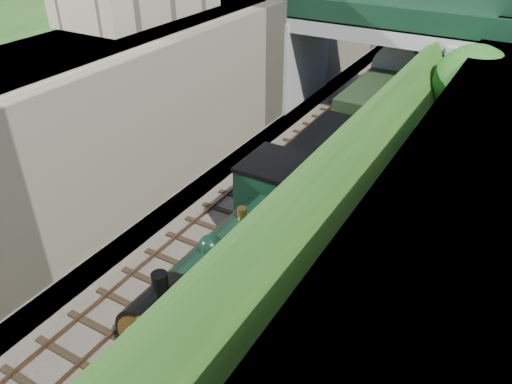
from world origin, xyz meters
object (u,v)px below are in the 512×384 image
tree (474,87)px  tender (326,170)px  road_bridge (399,54)px  locomotive (240,255)px

tree → tender: 7.90m
road_bridge → tree: (4.97, -5.23, 0.57)m
tree → tender: (-4.71, -5.57, -3.03)m
road_bridge → locomotive: 18.30m
road_bridge → locomotive: bearing=-89.2°
road_bridge → locomotive: road_bridge is taller
locomotive → road_bridge: bearing=90.8°
locomotive → tender: (-0.00, 7.36, -0.27)m
road_bridge → tender: road_bridge is taller
road_bridge → tender: 11.08m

